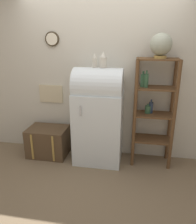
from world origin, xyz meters
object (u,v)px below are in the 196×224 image
(suitcase_trunk, at_px, (48,141))
(vase_center, at_px, (103,60))
(globe, at_px, (161,45))
(refrigerator, at_px, (98,115))
(vase_left, at_px, (94,61))

(suitcase_trunk, relative_size, vase_center, 2.86)
(suitcase_trunk, distance_m, globe, 2.32)
(refrigerator, height_order, vase_left, vase_left)
(globe, xyz_separation_m, vase_center, (-0.78, -0.04, -0.21))
(vase_center, bearing_deg, refrigerator, -176.35)
(refrigerator, relative_size, vase_left, 7.28)
(suitcase_trunk, relative_size, globe, 1.93)
(suitcase_trunk, distance_m, vase_left, 1.57)
(vase_left, height_order, vase_center, vase_center)
(suitcase_trunk, height_order, globe, globe)
(refrigerator, xyz_separation_m, vase_left, (-0.06, 0.01, 0.82))
(globe, height_order, vase_left, globe)
(refrigerator, distance_m, globe, 1.34)
(refrigerator, bearing_deg, vase_left, 171.86)
(refrigerator, xyz_separation_m, globe, (0.84, 0.05, 1.04))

